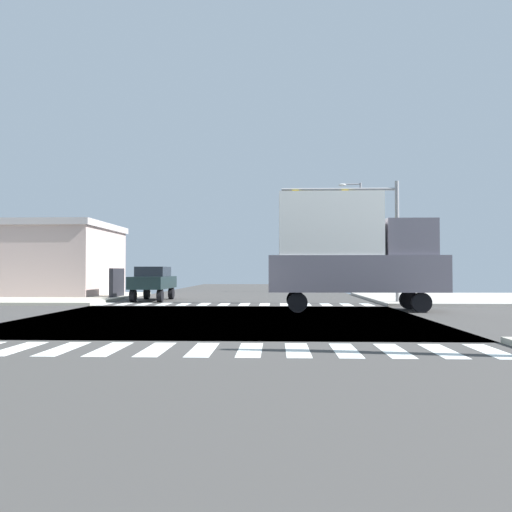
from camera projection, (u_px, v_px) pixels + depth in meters
ground at (225, 319)px, 18.25m from camera, size 90.00×90.00×0.05m
sidewalk_corner_ne at (471, 298)px, 29.75m from camera, size 12.00×12.00×0.14m
sidewalk_corner_nw at (26, 297)px, 30.73m from camera, size 12.00×12.00×0.14m
crosswalk_near at (179, 349)px, 10.97m from camera, size 13.50×2.00×0.01m
crosswalk_far at (234, 304)px, 25.55m from camera, size 13.50×2.00×0.01m
traffic_signal_mast at (351, 214)px, 25.81m from camera, size 5.83×0.55×6.13m
street_lamp at (358, 227)px, 39.77m from camera, size 1.78×0.32×8.41m
bank_building at (0, 260)px, 33.83m from camera, size 16.05×8.15×4.71m
sedan_nearside_1 at (153, 280)px, 28.74m from camera, size 1.80×4.30×1.88m
box_truck_queued_1 at (350, 249)px, 21.64m from camera, size 7.20×2.40×4.85m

